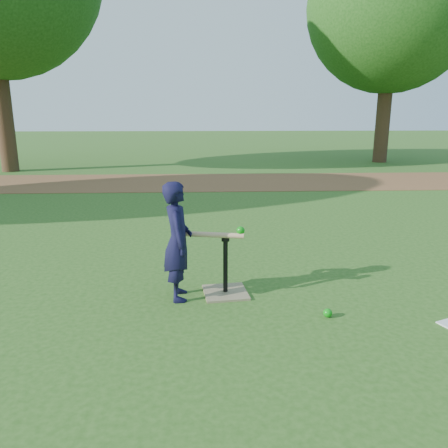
{
  "coord_description": "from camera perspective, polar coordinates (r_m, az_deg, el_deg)",
  "views": [
    {
      "loc": [
        -0.01,
        -3.88,
        1.78
      ],
      "look_at": [
        0.2,
        0.52,
        0.65
      ],
      "focal_mm": 35.0,
      "sensor_mm": 36.0,
      "label": 1
    }
  ],
  "objects": [
    {
      "name": "ground",
      "position": [
        4.27,
        -2.43,
        -10.25
      ],
      "size": [
        80.0,
        80.0,
        0.0
      ],
      "primitive_type": "plane",
      "color": "#285116",
      "rests_on": "ground"
    },
    {
      "name": "dirt_strip",
      "position": [
        11.52,
        -2.68,
        5.51
      ],
      "size": [
        24.0,
        3.0,
        0.01
      ],
      "primitive_type": "cube",
      "color": "brown",
      "rests_on": "ground"
    },
    {
      "name": "child",
      "position": [
        4.21,
        -6.07,
        -2.26
      ],
      "size": [
        0.32,
        0.45,
        1.16
      ],
      "primitive_type": "imported",
      "rotation": [
        0.0,
        0.0,
        1.67
      ],
      "color": "black",
      "rests_on": "ground"
    },
    {
      "name": "wiffle_ball_ground",
      "position": [
        4.09,
        13.39,
        -11.23
      ],
      "size": [
        0.08,
        0.08,
        0.08
      ],
      "primitive_type": "sphere",
      "color": "#0C8B10",
      "rests_on": "ground"
    },
    {
      "name": "batting_tee",
      "position": [
        4.43,
        0.19,
        -7.74
      ],
      "size": [
        0.48,
        0.48,
        0.61
      ],
      "color": "#857654",
      "rests_on": "ground"
    },
    {
      "name": "swing_action",
      "position": [
        4.23,
        -1.09,
        -1.33
      ],
      "size": [
        0.64,
        0.16,
        0.12
      ],
      "color": "tan",
      "rests_on": "ground"
    },
    {
      "name": "tree_right",
      "position": [
        17.52,
        21.2,
        25.05
      ],
      "size": [
        5.8,
        5.8,
        8.21
      ],
      "color": "#382316",
      "rests_on": "ground"
    }
  ]
}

